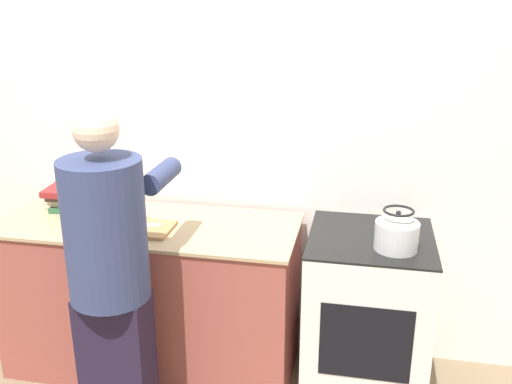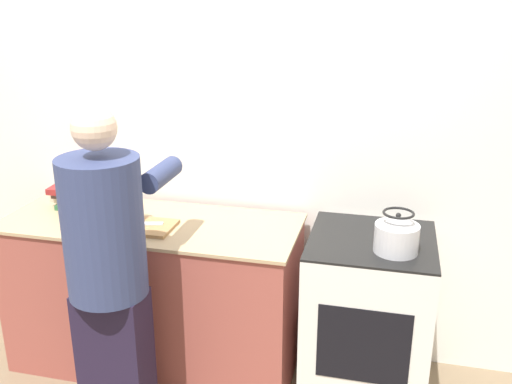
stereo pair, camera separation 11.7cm
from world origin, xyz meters
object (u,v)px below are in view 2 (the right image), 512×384
kettle (397,235)px  bowl_prep (119,199)px  cutting_board (141,226)px  knife (143,224)px  canister_jar (86,205)px  oven (367,318)px  person (109,269)px

kettle → bowl_prep: 1.59m
cutting_board → knife: (0.01, 0.01, 0.01)m
cutting_board → canister_jar: canister_jar is taller
oven → bowl_prep: bowl_prep is taller
oven → bowl_prep: size_ratio=4.55×
oven → knife: 1.27m
person → canister_jar: person is taller
kettle → bowl_prep: kettle is taller
bowl_prep → canister_jar: bearing=-114.3°
cutting_board → bowl_prep: size_ratio=1.79×
cutting_board → kettle: size_ratio=1.71×
cutting_board → canister_jar: (-0.35, 0.07, 0.06)m
person → bowl_prep: 0.81m
person → bowl_prep: bearing=113.1°
bowl_prep → person: bearing=-66.9°
person → kettle: (1.25, 0.44, 0.11)m
cutting_board → person: bearing=-83.0°
kettle → canister_jar: kettle is taller
oven → cutting_board: size_ratio=2.54×
cutting_board → canister_jar: bearing=168.5°
kettle → knife: bearing=178.7°
person → canister_jar: size_ratio=11.27×
bowl_prep → canister_jar: 0.23m
oven → bowl_prep: 1.54m
oven → kettle: kettle is taller
kettle → canister_jar: (-1.66, 0.09, -0.03)m
knife → person: bearing=-99.1°
person → cutting_board: person is taller
cutting_board → bowl_prep: (-0.26, 0.28, 0.03)m
knife → kettle: bearing=-15.8°
cutting_board → kettle: 1.31m
knife → canister_jar: bearing=155.5°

